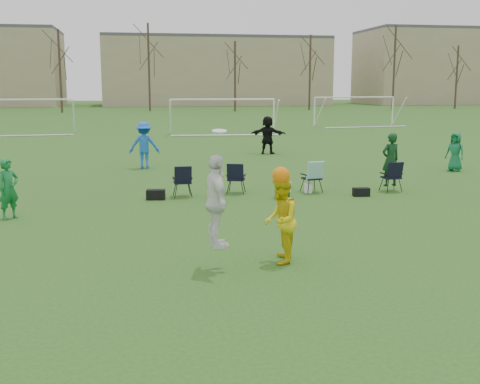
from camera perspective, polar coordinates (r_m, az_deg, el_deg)
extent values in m
plane|color=#2A5119|center=(10.86, 1.99, -8.02)|extent=(260.00, 260.00, 0.00)
imported|color=#147435|center=(16.39, -21.09, 0.29)|extent=(0.67, 0.66, 1.56)
imported|color=blue|center=(25.06, -9.07, 4.42)|extent=(1.28, 0.80, 1.91)
imported|color=#12673C|center=(25.41, 19.73, 3.61)|extent=(0.82, 0.90, 1.54)
imported|color=black|center=(30.07, 2.64, 5.43)|extent=(1.82, 1.23, 1.88)
imported|color=white|center=(10.92, -2.25, -0.93)|extent=(0.55, 1.05, 1.72)
imported|color=yellow|center=(11.51, 3.86, -2.69)|extent=(0.83, 0.95, 1.67)
sphere|color=orange|center=(11.35, 3.92, 1.56)|extent=(0.33, 0.33, 0.33)
cylinder|color=white|center=(10.81, -1.97, 5.79)|extent=(0.27, 0.27, 0.06)
imported|color=#0F3818|center=(20.00, 14.09, 2.99)|extent=(0.69, 0.52, 1.72)
cube|color=black|center=(18.16, -7.99, -0.24)|extent=(0.59, 0.38, 0.30)
cube|color=pink|center=(17.90, -2.18, -0.14)|extent=(0.36, 0.23, 0.40)
cube|color=#0E3312|center=(18.21, 4.04, -0.17)|extent=(0.51, 0.38, 0.28)
cube|color=white|center=(19.40, 4.22, 0.52)|extent=(0.46, 0.36, 0.32)
cylinder|color=white|center=(19.29, 6.50, 0.40)|extent=(0.26, 0.26, 0.30)
cube|color=black|center=(18.91, 11.41, 0.00)|extent=(0.52, 0.30, 0.26)
cube|color=black|center=(18.50, -5.48, 1.04)|extent=(0.61, 0.61, 0.96)
cube|color=black|center=(19.01, -0.37, 1.33)|extent=(0.75, 0.75, 0.96)
cube|color=black|center=(19.33, 6.81, 1.40)|extent=(0.70, 0.70, 0.96)
cube|color=black|center=(19.98, 14.14, 1.45)|extent=(0.64, 0.64, 0.96)
cylinder|color=white|center=(44.67, -15.48, 6.93)|extent=(0.12, 0.12, 2.40)
cylinder|color=white|center=(44.80, -20.27, 8.22)|extent=(7.28, 0.76, 0.12)
cylinder|color=white|center=(42.48, -6.62, 7.08)|extent=(0.12, 0.12, 2.40)
cylinder|color=white|center=(43.03, 3.23, 7.17)|extent=(0.12, 0.12, 2.40)
cylinder|color=white|center=(42.56, -1.67, 8.76)|extent=(7.29, 0.63, 0.12)
cylinder|color=white|center=(49.81, 7.07, 7.50)|extent=(0.12, 0.12, 2.40)
cylinder|color=white|center=(53.30, 14.27, 7.44)|extent=(0.12, 0.12, 2.40)
cylinder|color=white|center=(51.42, 10.84, 8.82)|extent=(7.25, 1.13, 0.12)
cylinder|color=#382B21|center=(79.11, -16.70, 10.91)|extent=(0.28, 0.28, 10.20)
cylinder|color=#382B21|center=(81.66, -8.63, 11.60)|extent=(0.28, 0.28, 11.40)
cylinder|color=#382B21|center=(79.70, -0.48, 10.89)|extent=(0.28, 0.28, 9.00)
cylinder|color=#382B21|center=(85.12, 6.65, 11.17)|extent=(0.28, 0.28, 10.20)
cylinder|color=#382B21|center=(86.13, 14.41, 11.32)|extent=(0.28, 0.28, 11.40)
cylinder|color=#382B21|center=(93.75, 19.85, 10.18)|extent=(0.28, 0.28, 9.00)
cube|color=tan|center=(107.06, -2.42, 11.21)|extent=(38.00, 16.00, 11.00)
cube|color=tan|center=(120.55, 18.69, 11.05)|extent=(30.00, 16.00, 13.00)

